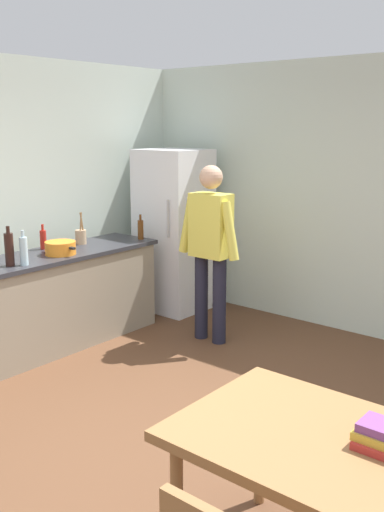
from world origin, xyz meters
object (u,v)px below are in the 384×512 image
bottle_sauce_red (43,239)px  dining_table (336,459)px  bottle_beer_brown (141,229)px  utensil_jar (81,236)px  person (210,242)px  cooking_pot (60,248)px  bottle_wine_dark (9,249)px  refrigerator (174,231)px  bottle_water_clear (24,251)px

bottle_sauce_red → dining_table: bearing=-18.0°
bottle_beer_brown → utensil_jar: bearing=-117.9°
person → utensil_jar: (-1.18, -0.59, 0.00)m
cooking_pot → bottle_sauce_red: bottle_sauce_red is taller
cooking_pot → bottle_wine_dark: (0.03, -0.55, 0.09)m
refrigerator → bottle_sauce_red: bearing=-101.6°
bottle_wine_dark → bottle_beer_brown: 1.53m
person → bottle_wine_dark: bearing=-120.6°
refrigerator → utensil_jar: size_ratio=5.62×
bottle_water_clear → cooking_pot: bearing=102.3°
utensil_jar → dining_table: bearing=-23.9°
bottle_wine_dark → refrigerator: bearing=90.7°
bottle_wine_dark → person: bearing=59.4°
refrigerator → dining_table: refrigerator is taller
refrigerator → dining_table: size_ratio=1.29×
refrigerator → cooking_pot: 1.57m
refrigerator → person: size_ratio=1.06×
refrigerator → bottle_sauce_red: 1.56m
bottle_sauce_red → bottle_water_clear: size_ratio=0.80×
cooking_pot → bottle_beer_brown: bottle_beer_brown is taller
dining_table → bottle_beer_brown: (-3.24, 2.11, 0.33)m
person → bottle_beer_brown: 0.89m
refrigerator → bottle_wine_dark: refrigerator is taller
dining_table → bottle_beer_brown: bottle_beer_brown is taller
utensil_jar → bottle_water_clear: utensil_jar is taller
dining_table → cooking_pot: size_ratio=3.50×
refrigerator → bottle_water_clear: 2.03m
dining_table → cooking_pot: cooking_pot is taller
cooking_pot → bottle_beer_brown: 0.98m
utensil_jar → bottle_wine_dark: (0.25, -0.98, 0.07)m
refrigerator → bottle_water_clear: bearing=-87.3°
refrigerator → bottle_wine_dark: bearing=-89.3°
cooking_pot → bottle_wine_dark: 0.56m
person → bottle_wine_dark: (-0.92, -1.56, 0.07)m
dining_table → utensil_jar: 3.87m
bottle_wine_dark → bottle_beer_brown: bottle_wine_dark is taller
person → dining_table: 3.20m
utensil_jar → bottle_wine_dark: size_ratio=0.94×
utensil_jar → bottle_sauce_red: size_ratio=1.33×
bottle_water_clear → bottle_beer_brown: bearing=91.4°
bottle_sauce_red → utensil_jar: bearing=77.8°
utensil_jar → bottle_water_clear: 0.94m
bottle_sauce_red → bottle_water_clear: bearing=-50.5°
dining_table → utensil_jar: size_ratio=4.37×
refrigerator → dining_table: bearing=-39.3°
person → bottle_water_clear: (-0.85, -1.47, 0.05)m
dining_table → cooking_pot: 3.50m
cooking_pot → bottle_beer_brown: bearing=86.2°
bottle_water_clear → dining_table: bearing=-11.9°
person → bottle_wine_dark: person is taller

